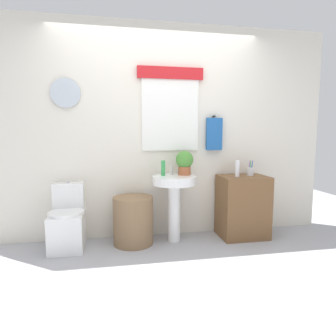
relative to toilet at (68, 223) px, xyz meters
The scene contains 11 objects.
ground_plane 1.40m from the toilet, 39.96° to the right, with size 8.00×8.00×0.00m, color #A3A3A8.
back_wall 1.49m from the toilet, 14.23° to the left, with size 4.40×0.18×2.60m.
toilet is the anchor object (origin of this frame).
laundry_hamper 0.73m from the toilet, ahead, with size 0.46×0.46×0.56m, color #846647.
pedestal_sink 1.25m from the toilet, ahead, with size 0.51×0.51×0.79m.
faucet 1.34m from the toilet, ahead, with size 0.03×0.03×0.10m, color silver.
wooden_cabinet 2.08m from the toilet, ahead, with size 0.57×0.44×0.76m, color brown.
soap_bottle 1.24m from the toilet, ahead, with size 0.05×0.05×0.18m, color green.
potted_plant 1.51m from the toilet, ahead, with size 0.21×0.21×0.29m.
lotion_bottle 2.07m from the toilet, ahead, with size 0.05×0.05×0.20m, color white.
toothbrush_cup 2.25m from the toilet, ahead, with size 0.08×0.08×0.18m.
Camera 1 is at (-0.50, -2.38, 1.27)m, focal length 30.48 mm.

